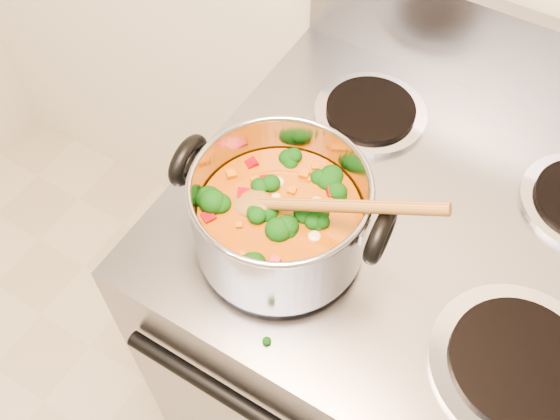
{
  "coord_description": "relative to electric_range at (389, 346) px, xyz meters",
  "views": [
    {
      "loc": [
        0.07,
        0.62,
        1.66
      ],
      "look_at": [
        -0.17,
        1.01,
        1.01
      ],
      "focal_mm": 40.0,
      "sensor_mm": 36.0,
      "label": 1
    }
  ],
  "objects": [
    {
      "name": "wooden_spoon",
      "position": [
        -0.15,
        -0.15,
        0.56
      ],
      "size": [
        0.28,
        0.09,
        0.13
      ],
      "rotation": [
        0.0,
        0.0,
        0.22
      ],
      "color": "olive",
      "rests_on": "stockpot"
    },
    {
      "name": "cooktop_crumbs",
      "position": [
        -0.25,
        -0.07,
        0.46
      ],
      "size": [
        0.31,
        0.16,
        0.01
      ],
      "color": "black",
      "rests_on": "electric_range"
    },
    {
      "name": "stockpot",
      "position": [
        -0.17,
        -0.15,
        0.53
      ],
      "size": [
        0.29,
        0.23,
        0.14
      ],
      "rotation": [
        0.0,
        0.0,
        0.09
      ],
      "color": "#9D9DA5",
      "rests_on": "electric_range"
    },
    {
      "name": "electric_range",
      "position": [
        0.0,
        0.0,
        0.0
      ],
      "size": [
        0.73,
        0.66,
        1.08
      ],
      "color": "gray",
      "rests_on": "ground"
    }
  ]
}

